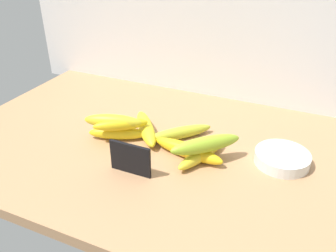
# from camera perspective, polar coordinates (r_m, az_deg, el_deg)

# --- Properties ---
(counter_top) EXTENTS (1.10, 0.76, 0.03)m
(counter_top) POSITION_cam_1_polar(r_m,az_deg,el_deg) (1.03, -4.45, -3.01)
(counter_top) COLOR #AC7D55
(counter_top) RESTS_ON ground
(back_wall) EXTENTS (1.30, 0.02, 0.70)m
(back_wall) POSITION_cam_1_polar(r_m,az_deg,el_deg) (1.25, 3.84, 19.38)
(back_wall) COLOR silver
(back_wall) RESTS_ON ground
(chalkboard_sign) EXTENTS (0.11, 0.02, 0.08)m
(chalkboard_sign) POSITION_cam_1_polar(r_m,az_deg,el_deg) (0.88, -6.11, -5.47)
(chalkboard_sign) COLOR black
(chalkboard_sign) RESTS_ON counter_top
(fruit_bowl) EXTENTS (0.14, 0.14, 0.03)m
(fruit_bowl) POSITION_cam_1_polar(r_m,az_deg,el_deg) (0.97, 18.04, -4.99)
(fruit_bowl) COLOR silver
(fruit_bowl) RESTS_ON counter_top
(banana_0) EXTENTS (0.17, 0.10, 0.04)m
(banana_0) POSITION_cam_1_polar(r_m,az_deg,el_deg) (1.03, -8.05, -1.16)
(banana_0) COLOR yellow
(banana_0) RESTS_ON counter_top
(banana_1) EXTENTS (0.17, 0.17, 0.04)m
(banana_1) POSITION_cam_1_polar(r_m,az_deg,el_deg) (1.02, 1.81, -1.17)
(banana_1) COLOR gold
(banana_1) RESTS_ON counter_top
(banana_2) EXTENTS (0.09, 0.18, 0.04)m
(banana_2) POSITION_cam_1_polar(r_m,az_deg,el_deg) (0.93, 5.47, -4.60)
(banana_2) COLOR yellow
(banana_2) RESTS_ON counter_top
(banana_3) EXTENTS (0.16, 0.19, 0.04)m
(banana_3) POSITION_cam_1_polar(r_m,az_deg,el_deg) (1.04, -3.80, -0.30)
(banana_3) COLOR yellow
(banana_3) RESTS_ON counter_top
(banana_4) EXTENTS (0.21, 0.07, 0.04)m
(banana_4) POSITION_cam_1_polar(r_m,az_deg,el_deg) (0.94, 3.28, -4.01)
(banana_4) COLOR yellow
(banana_4) RESTS_ON counter_top
(banana_5) EXTENTS (0.17, 0.09, 0.04)m
(banana_5) POSITION_cam_1_polar(r_m,az_deg,el_deg) (1.01, -8.91, 0.77)
(banana_5) COLOR gold
(banana_5) RESTS_ON banana_0
(banana_6) EXTENTS (0.15, 0.12, 0.03)m
(banana_6) POSITION_cam_1_polar(r_m,az_deg,el_deg) (1.00, -7.68, 0.24)
(banana_6) COLOR yellow
(banana_6) RESTS_ON banana_0
(banana_7) EXTENTS (0.17, 0.16, 0.04)m
(banana_7) POSITION_cam_1_polar(r_m,az_deg,el_deg) (0.90, 6.13, -2.98)
(banana_7) COLOR #92B229
(banana_7) RESTS_ON banana_2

